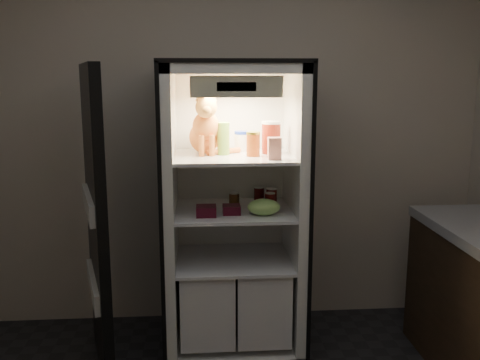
% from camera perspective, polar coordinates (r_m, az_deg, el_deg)
% --- Properties ---
extents(room_shell, '(3.60, 3.60, 3.60)m').
position_cam_1_polar(room_shell, '(2.00, 1.67, 6.40)').
color(room_shell, white).
rests_on(room_shell, floor).
extents(refrigerator, '(0.90, 0.72, 1.88)m').
position_cam_1_polar(refrigerator, '(3.52, -0.76, -5.24)').
color(refrigerator, white).
rests_on(refrigerator, floor).
extents(fridge_door, '(0.28, 0.86, 1.85)m').
position_cam_1_polar(fridge_door, '(3.30, -15.07, -4.55)').
color(fridge_door, black).
rests_on(fridge_door, floor).
extents(tabby_cat, '(0.34, 0.38, 0.40)m').
position_cam_1_polar(tabby_cat, '(3.40, -3.69, 5.32)').
color(tabby_cat, '#DD561C').
rests_on(tabby_cat, refrigerator).
extents(parmesan_shaker, '(0.08, 0.08, 0.20)m').
position_cam_1_polar(parmesan_shaker, '(3.36, -1.78, 4.44)').
color(parmesan_shaker, '#248628').
rests_on(parmesan_shaker, refrigerator).
extents(mayo_tub, '(0.10, 0.10, 0.13)m').
position_cam_1_polar(mayo_tub, '(3.50, 0.17, 4.15)').
color(mayo_tub, white).
rests_on(mayo_tub, refrigerator).
extents(salsa_jar, '(0.09, 0.09, 0.15)m').
position_cam_1_polar(salsa_jar, '(3.30, 1.41, 3.86)').
color(salsa_jar, maroon).
rests_on(salsa_jar, refrigerator).
extents(pepper_jar, '(0.12, 0.12, 0.21)m').
position_cam_1_polar(pepper_jar, '(3.41, 3.34, 4.56)').
color(pepper_jar, maroon).
rests_on(pepper_jar, refrigerator).
extents(cream_carton, '(0.08, 0.08, 0.13)m').
position_cam_1_polar(cream_carton, '(3.19, 3.69, 3.39)').
color(cream_carton, silver).
rests_on(cream_carton, refrigerator).
extents(soda_can_a, '(0.07, 0.07, 0.12)m').
position_cam_1_polar(soda_can_a, '(3.50, 2.04, -1.76)').
color(soda_can_a, black).
rests_on(soda_can_a, refrigerator).
extents(soda_can_b, '(0.07, 0.07, 0.13)m').
position_cam_1_polar(soda_can_b, '(3.44, 3.38, -1.96)').
color(soda_can_b, black).
rests_on(soda_can_b, refrigerator).
extents(soda_can_c, '(0.07, 0.07, 0.12)m').
position_cam_1_polar(soda_can_c, '(3.36, 3.21, -2.38)').
color(soda_can_c, black).
rests_on(soda_can_c, refrigerator).
extents(condiment_jar, '(0.07, 0.07, 0.09)m').
position_cam_1_polar(condiment_jar, '(3.49, -0.63, -2.04)').
color(condiment_jar, '#533117').
rests_on(condiment_jar, refrigerator).
extents(grape_bag, '(0.20, 0.15, 0.10)m').
position_cam_1_polar(grape_bag, '(3.27, 2.56, -2.90)').
color(grape_bag, '#97D061').
rests_on(grape_bag, refrigerator).
extents(berry_box_left, '(0.12, 0.12, 0.06)m').
position_cam_1_polar(berry_box_left, '(3.27, -3.63, -3.31)').
color(berry_box_left, '#550E1F').
rests_on(berry_box_left, refrigerator).
extents(berry_box_right, '(0.11, 0.11, 0.05)m').
position_cam_1_polar(berry_box_right, '(3.31, -0.91, -3.16)').
color(berry_box_right, '#550E1F').
rests_on(berry_box_right, refrigerator).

